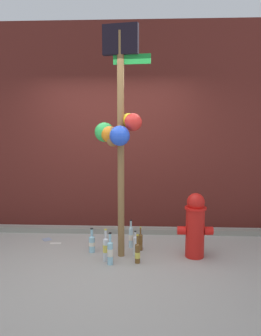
# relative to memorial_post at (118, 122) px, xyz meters

# --- Properties ---
(ground_plane) EXTENTS (14.00, 14.00, 0.00)m
(ground_plane) POSITION_rel_memorial_post_xyz_m (-0.20, -0.23, -1.74)
(ground_plane) COLOR #9E9B93
(building_wall) EXTENTS (10.00, 0.20, 3.35)m
(building_wall) POSITION_rel_memorial_post_xyz_m (-0.20, 1.42, -0.07)
(building_wall) COLOR #561E19
(building_wall) RESTS_ON ground_plane
(curb_strip) EXTENTS (8.00, 0.12, 0.08)m
(curb_strip) POSITION_rel_memorial_post_xyz_m (-0.20, 0.96, -1.70)
(curb_strip) COLOR gray
(curb_strip) RESTS_ON ground_plane
(memorial_post) EXTENTS (0.70, 0.48, 2.91)m
(memorial_post) POSITION_rel_memorial_post_xyz_m (0.00, 0.00, 0.00)
(memorial_post) COLOR olive
(memorial_post) RESTS_ON ground_plane
(fire_hydrant) EXTENTS (0.46, 0.28, 0.84)m
(fire_hydrant) POSITION_rel_memorial_post_xyz_m (0.98, 0.06, -1.32)
(fire_hydrant) COLOR red
(fire_hydrant) RESTS_ON ground_plane
(bottle_0) EXTENTS (0.06, 0.06, 0.34)m
(bottle_0) POSITION_rel_memorial_post_xyz_m (0.21, 0.05, -1.60)
(bottle_0) COLOR silver
(bottle_0) RESTS_ON ground_plane
(bottle_1) EXTENTS (0.07, 0.07, 0.36)m
(bottle_1) POSITION_rel_memorial_post_xyz_m (0.25, -0.17, -1.61)
(bottle_1) COLOR brown
(bottle_1) RESTS_ON ground_plane
(bottle_2) EXTENTS (0.08, 0.08, 0.33)m
(bottle_2) POSITION_rel_memorial_post_xyz_m (-0.38, 0.15, -1.61)
(bottle_2) COLOR #93CCE0
(bottle_2) RESTS_ON ground_plane
(bottle_3) EXTENTS (0.07, 0.07, 0.40)m
(bottle_3) POSITION_rel_memorial_post_xyz_m (-0.09, -0.23, -1.58)
(bottle_3) COLOR #93CCE0
(bottle_3) RESTS_ON ground_plane
(bottle_4) EXTENTS (0.06, 0.06, 0.40)m
(bottle_4) POSITION_rel_memorial_post_xyz_m (0.14, 0.35, -1.58)
(bottle_4) COLOR #B2DBEA
(bottle_4) RESTS_ON ground_plane
(bottle_5) EXTENTS (0.06, 0.06, 0.33)m
(bottle_5) POSITION_rel_memorial_post_xyz_m (0.28, 0.26, -1.61)
(bottle_5) COLOR brown
(bottle_5) RESTS_ON ground_plane
(bottle_6) EXTENTS (0.07, 0.07, 0.42)m
(bottle_6) POSITION_rel_memorial_post_xyz_m (-0.15, -0.13, -1.57)
(bottle_6) COLOR silver
(bottle_6) RESTS_ON ground_plane
(litter_0) EXTENTS (0.16, 0.07, 0.01)m
(litter_0) POSITION_rel_memorial_post_xyz_m (-0.96, 0.45, -1.74)
(litter_0) COLOR silver
(litter_0) RESTS_ON ground_plane
(litter_1) EXTENTS (0.18, 0.18, 0.01)m
(litter_1) POSITION_rel_memorial_post_xyz_m (-1.13, 0.61, -1.74)
(litter_1) COLOR #8C99B2
(litter_1) RESTS_ON ground_plane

